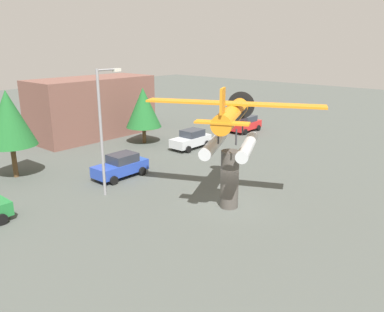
# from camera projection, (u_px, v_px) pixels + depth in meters

# --- Properties ---
(ground_plane) EXTENTS (140.00, 140.00, 0.00)m
(ground_plane) POSITION_uv_depth(u_px,v_px,m) (229.00, 207.00, 24.01)
(ground_plane) COLOR #4C514C
(display_pedestal) EXTENTS (1.10, 1.10, 3.56)m
(display_pedestal) POSITION_uv_depth(u_px,v_px,m) (230.00, 179.00, 23.50)
(display_pedestal) COLOR #4C4742
(display_pedestal) RESTS_ON ground
(floatplane_monument) EXTENTS (7.15, 9.86, 4.00)m
(floatplane_monument) POSITION_uv_depth(u_px,v_px,m) (232.00, 123.00, 22.65)
(floatplane_monument) COLOR silver
(floatplane_monument) RESTS_ON display_pedestal
(car_mid_blue) EXTENTS (4.20, 2.02, 1.76)m
(car_mid_blue) POSITION_uv_depth(u_px,v_px,m) (121.00, 166.00, 29.01)
(car_mid_blue) COLOR #2847B7
(car_mid_blue) RESTS_ON ground
(car_far_silver) EXTENTS (4.20, 2.02, 1.76)m
(car_far_silver) POSITION_uv_depth(u_px,v_px,m) (191.00, 139.00, 36.87)
(car_far_silver) COLOR silver
(car_far_silver) RESTS_ON ground
(car_distant_red) EXTENTS (4.20, 2.02, 1.76)m
(car_distant_red) POSITION_uv_depth(u_px,v_px,m) (246.00, 124.00, 43.70)
(car_distant_red) COLOR red
(car_distant_red) RESTS_ON ground
(streetlight_primary) EXTENTS (1.84, 0.28, 8.18)m
(streetlight_primary) POSITION_uv_depth(u_px,v_px,m) (103.00, 124.00, 24.66)
(streetlight_primary) COLOR gray
(streetlight_primary) RESTS_ON ground
(storefront_building) EXTENTS (12.80, 5.62, 6.14)m
(storefront_building) POSITION_uv_depth(u_px,v_px,m) (93.00, 107.00, 41.21)
(storefront_building) COLOR brown
(storefront_building) RESTS_ON ground
(tree_east) EXTENTS (3.64, 3.64, 6.48)m
(tree_east) POSITION_uv_depth(u_px,v_px,m) (9.00, 118.00, 28.03)
(tree_east) COLOR brown
(tree_east) RESTS_ON ground
(tree_center_back) EXTENTS (3.47, 3.47, 5.47)m
(tree_center_back) POSITION_uv_depth(u_px,v_px,m) (143.00, 108.00, 38.09)
(tree_center_back) COLOR brown
(tree_center_back) RESTS_ON ground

